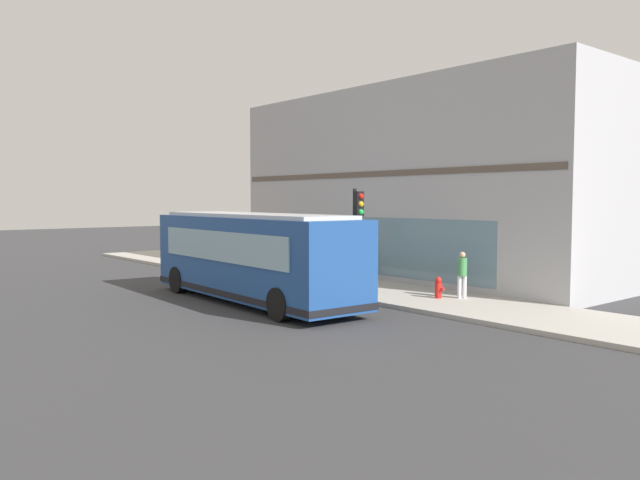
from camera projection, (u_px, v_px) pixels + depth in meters
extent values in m
plane|color=#38383A|center=(239.00, 298.00, 22.58)|extent=(120.00, 120.00, 0.00)
cube|color=#B2ADA3|center=(334.00, 285.00, 25.51)|extent=(3.98, 40.00, 0.15)
cube|color=#A8A8AD|center=(421.00, 185.00, 28.65)|extent=(6.65, 18.16, 8.40)
cube|color=brown|center=(372.00, 174.00, 26.59)|extent=(0.36, 17.80, 0.24)
cube|color=slate|center=(370.00, 245.00, 26.72)|extent=(0.12, 12.71, 2.40)
cube|color=#1E478C|center=(253.00, 256.00, 21.52)|extent=(2.98, 10.11, 2.70)
cube|color=silver|center=(253.00, 215.00, 21.43)|extent=(2.56, 9.09, 0.12)
cube|color=#8CB2C6|center=(189.00, 236.00, 25.45)|extent=(2.20, 0.19, 1.20)
cube|color=#8CB2C6|center=(283.00, 243.00, 22.26)|extent=(0.46, 8.19, 1.00)
cube|color=#8CB2C6|center=(220.00, 246.00, 20.73)|extent=(0.46, 8.19, 1.00)
cube|color=black|center=(253.00, 290.00, 21.60)|extent=(3.03, 10.15, 0.20)
cylinder|color=black|center=(231.00, 275.00, 25.15)|extent=(0.35, 1.01, 1.00)
cylinder|color=black|center=(178.00, 280.00, 23.76)|extent=(0.35, 1.01, 1.00)
cylinder|color=black|center=(341.00, 297.00, 19.58)|extent=(0.35, 1.01, 1.00)
cylinder|color=black|center=(279.00, 304.00, 18.19)|extent=(0.35, 1.01, 1.00)
cylinder|color=black|center=(355.00, 241.00, 22.48)|extent=(0.14, 0.14, 3.79)
cube|color=black|center=(358.00, 204.00, 22.25)|extent=(0.32, 0.24, 0.90)
sphere|color=red|center=(361.00, 196.00, 22.13)|extent=(0.20, 0.20, 0.20)
sphere|color=yellow|center=(361.00, 204.00, 22.15)|extent=(0.20, 0.20, 0.20)
sphere|color=green|center=(361.00, 212.00, 22.16)|extent=(0.20, 0.20, 0.20)
cylinder|color=red|center=(438.00, 290.00, 21.57)|extent=(0.24, 0.24, 0.55)
sphere|color=red|center=(438.00, 280.00, 21.54)|extent=(0.22, 0.22, 0.22)
cylinder|color=red|center=(442.00, 289.00, 21.43)|extent=(0.10, 0.12, 0.10)
cylinder|color=red|center=(441.00, 288.00, 21.67)|extent=(0.12, 0.10, 0.10)
cylinder|color=#8C3F8C|center=(251.00, 265.00, 28.70)|extent=(0.14, 0.14, 0.81)
cylinder|color=#8C3F8C|center=(253.00, 265.00, 28.56)|extent=(0.14, 0.14, 0.81)
cylinder|color=black|center=(252.00, 249.00, 28.58)|extent=(0.32, 0.32, 0.64)
sphere|color=tan|center=(252.00, 240.00, 28.56)|extent=(0.22, 0.22, 0.22)
cylinder|color=silver|center=(459.00, 287.00, 21.52)|extent=(0.14, 0.14, 0.78)
cylinder|color=silver|center=(465.00, 287.00, 21.53)|extent=(0.14, 0.14, 0.78)
cylinder|color=#3F8C4C|center=(462.00, 267.00, 21.48)|extent=(0.32, 0.32, 0.62)
sphere|color=tan|center=(462.00, 255.00, 21.45)|extent=(0.21, 0.21, 0.21)
cylinder|color=silver|center=(355.00, 270.00, 26.49)|extent=(0.14, 0.14, 0.82)
cylinder|color=silver|center=(355.00, 271.00, 26.32)|extent=(0.14, 0.14, 0.82)
cylinder|color=black|center=(355.00, 253.00, 26.36)|extent=(0.32, 0.32, 0.65)
sphere|color=beige|center=(355.00, 243.00, 26.33)|extent=(0.22, 0.22, 0.22)
cube|color=#BF3F19|center=(265.00, 260.00, 30.38)|extent=(0.44, 0.40, 0.90)
cube|color=#8CB2C6|center=(267.00, 257.00, 30.21)|extent=(0.35, 0.03, 0.30)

